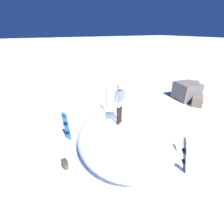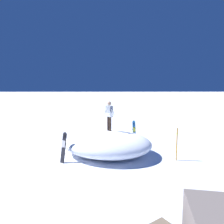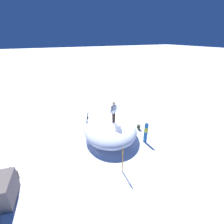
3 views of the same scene
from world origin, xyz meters
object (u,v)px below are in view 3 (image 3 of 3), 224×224
snowboarder_standing (114,111)px  snowboard_secondary_upright (146,132)px  snowboard_primary_upright (87,119)px  backpack_near (139,127)px  trail_marker_pole (123,159)px

snowboarder_standing → snowboard_secondary_upright: snowboarder_standing is taller
snowboard_primary_upright → snowboard_secondary_upright: 5.39m
snowboard_secondary_upright → backpack_near: size_ratio=3.24×
snowboarder_standing → backpack_near: bearing=-88.7°
snowboarder_standing → snowboard_primary_upright: size_ratio=1.08×
snowboard_primary_upright → backpack_near: size_ratio=3.16×
snowboard_secondary_upright → backpack_near: snowboard_secondary_upright is taller
snowboarder_standing → backpack_near: size_ratio=3.42×
snowboard_primary_upright → snowboard_secondary_upright: snowboard_secondary_upright is taller
snowboard_secondary_upright → backpack_near: 2.02m
snowboard_primary_upright → backpack_near: 4.72m
snowboarder_standing → snowboard_secondary_upright: bearing=-132.0°
snowboard_primary_upright → snowboard_secondary_upright: (-4.19, -3.39, 0.02)m
snowboarder_standing → trail_marker_pole: size_ratio=0.98×
snowboard_secondary_upright → backpack_near: bearing=-19.3°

